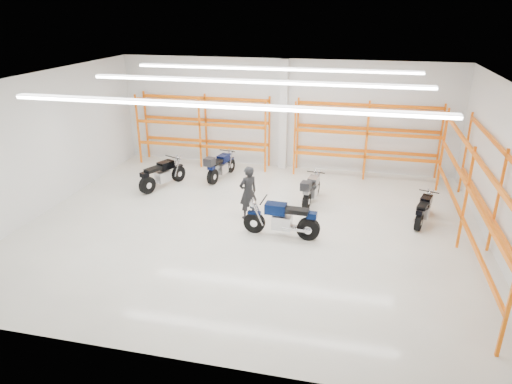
% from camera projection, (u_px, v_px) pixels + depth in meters
% --- Properties ---
extents(ground, '(14.00, 14.00, 0.00)m').
position_uv_depth(ground, '(251.00, 226.00, 14.33)').
color(ground, beige).
rests_on(ground, ground).
extents(room_shell, '(14.02, 12.02, 4.51)m').
position_uv_depth(room_shell, '(250.00, 123.00, 13.11)').
color(room_shell, white).
rests_on(room_shell, ground).
extents(motorcycle_main, '(2.33, 0.77, 1.14)m').
position_uv_depth(motorcycle_main, '(285.00, 220.00, 13.50)').
color(motorcycle_main, black).
rests_on(motorcycle_main, ground).
extents(motorcycle_back_a, '(1.11, 2.09, 1.09)m').
position_uv_depth(motorcycle_back_a, '(161.00, 175.00, 17.16)').
color(motorcycle_back_a, black).
rests_on(motorcycle_back_a, ground).
extents(motorcycle_back_b, '(0.84, 2.17, 1.12)m').
position_uv_depth(motorcycle_back_b, '(219.00, 167.00, 18.00)').
color(motorcycle_back_b, black).
rests_on(motorcycle_back_b, ground).
extents(motorcycle_back_c, '(0.70, 2.05, 1.05)m').
position_uv_depth(motorcycle_back_c, '(311.00, 190.00, 15.80)').
color(motorcycle_back_c, black).
rests_on(motorcycle_back_c, ground).
extents(motorcycle_back_d, '(0.83, 1.82, 0.92)m').
position_uv_depth(motorcycle_back_d, '(423.00, 211.00, 14.37)').
color(motorcycle_back_d, black).
rests_on(motorcycle_back_d, ground).
extents(standing_man, '(0.76, 0.75, 1.77)m').
position_uv_depth(standing_man, '(248.00, 193.00, 14.57)').
color(standing_man, black).
rests_on(standing_man, ground).
extents(structural_column, '(0.32, 0.32, 4.50)m').
position_uv_depth(structural_column, '(283.00, 116.00, 18.73)').
color(structural_column, white).
rests_on(structural_column, ground).
extents(pallet_racking_back_left, '(5.67, 0.87, 3.00)m').
position_uv_depth(pallet_racking_back_left, '(203.00, 124.00, 19.30)').
color(pallet_racking_back_left, orange).
rests_on(pallet_racking_back_left, ground).
extents(pallet_racking_back_right, '(5.67, 0.87, 3.00)m').
position_uv_depth(pallet_racking_back_right, '(367.00, 133.00, 17.90)').
color(pallet_racking_back_right, orange).
rests_on(pallet_racking_back_right, ground).
extents(pallet_racking_side, '(0.87, 9.07, 3.00)m').
position_uv_depth(pallet_racking_side, '(483.00, 190.00, 12.30)').
color(pallet_racking_side, orange).
rests_on(pallet_racking_side, ground).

